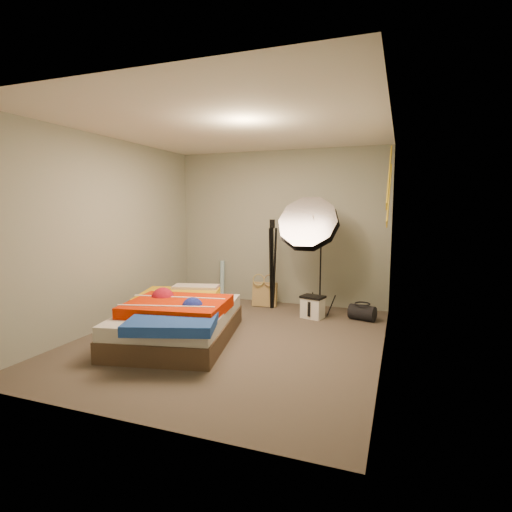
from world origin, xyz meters
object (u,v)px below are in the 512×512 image
at_px(camera_case, 313,308).
at_px(bed, 178,319).
at_px(tote_bag, 265,294).
at_px(camera_tripod, 272,258).
at_px(photo_umbrella, 309,226).
at_px(wrapping_roll, 222,280).
at_px(duffel_bag, 362,313).

relative_size(camera_case, bed, 0.14).
height_order(tote_bag, camera_case, tote_bag).
relative_size(bed, camera_tripod, 1.48).
bearing_deg(photo_umbrella, bed, -128.24).
relative_size(camera_case, camera_tripod, 0.21).
distance_m(wrapping_roll, photo_umbrella, 2.01).
bearing_deg(duffel_bag, camera_tripod, -173.13).
height_order(tote_bag, bed, bed).
xyz_separation_m(bed, photo_umbrella, (1.23, 1.56, 1.06)).
xyz_separation_m(tote_bag, duffel_bag, (1.56, -0.29, -0.09)).
distance_m(duffel_bag, camera_tripod, 1.59).
height_order(duffel_bag, camera_tripod, camera_tripod).
relative_size(wrapping_roll, camera_tripod, 0.48).
relative_size(bed, photo_umbrella, 1.12).
distance_m(camera_case, camera_tripod, 1.04).
height_order(tote_bag, photo_umbrella, photo_umbrella).
xyz_separation_m(camera_case, bed, (-1.31, -1.51, 0.11)).
bearing_deg(camera_tripod, camera_case, -25.35).
height_order(camera_case, camera_tripod, camera_tripod).
bearing_deg(tote_bag, wrapping_roll, 159.41).
xyz_separation_m(camera_case, photo_umbrella, (-0.08, 0.05, 1.18)).
relative_size(camera_case, duffel_bag, 0.84).
relative_size(wrapping_roll, camera_case, 2.24).
xyz_separation_m(duffel_bag, photo_umbrella, (-0.77, -0.07, 1.22)).
xyz_separation_m(tote_bag, photo_umbrella, (0.79, -0.36, 1.13)).
height_order(tote_bag, camera_tripod, camera_tripod).
bearing_deg(bed, camera_tripod, 72.51).
xyz_separation_m(tote_bag, wrapping_roll, (-0.86, 0.23, 0.14)).
bearing_deg(bed, photo_umbrella, 51.76).
bearing_deg(bed, tote_bag, 77.13).
bearing_deg(bed, wrapping_roll, 101.13).
relative_size(tote_bag, bed, 0.19).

